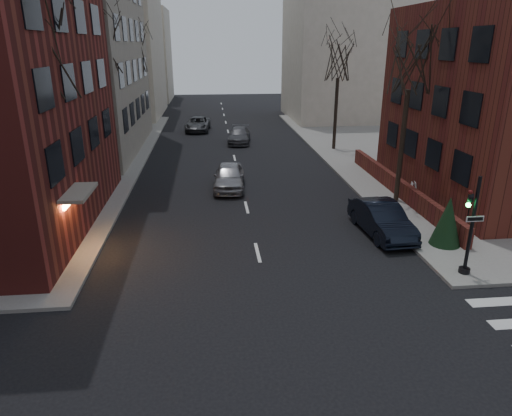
# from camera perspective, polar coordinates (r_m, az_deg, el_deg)

# --- Properties ---
(low_wall_right) EXTENTS (0.35, 16.00, 1.00)m
(low_wall_right) POSITION_cam_1_polar(r_m,az_deg,el_deg) (28.91, 17.35, 2.60)
(low_wall_right) COLOR #5B241A
(low_wall_right) RESTS_ON sidewalk_far_right
(building_distant_la) EXTENTS (14.00, 16.00, 18.00)m
(building_distant_la) POSITION_cam_1_polar(r_m,az_deg,el_deg) (62.73, -18.92, 19.06)
(building_distant_la) COLOR beige
(building_distant_la) RESTS_ON ground
(building_distant_ra) EXTENTS (14.00, 14.00, 16.00)m
(building_distant_ra) POSITION_cam_1_polar(r_m,az_deg,el_deg) (58.86, 11.52, 18.73)
(building_distant_ra) COLOR beige
(building_distant_ra) RESTS_ON ground
(building_distant_lb) EXTENTS (10.00, 12.00, 14.00)m
(building_distant_lb) POSITION_cam_1_polar(r_m,az_deg,el_deg) (79.16, -14.59, 17.97)
(building_distant_lb) COLOR beige
(building_distant_lb) RESTS_ON ground
(traffic_signal) EXTENTS (0.76, 0.44, 4.00)m
(traffic_signal) POSITION_cam_1_polar(r_m,az_deg,el_deg) (19.51, 25.12, -2.75)
(traffic_signal) COLOR black
(traffic_signal) RESTS_ON sidewalk_far_right
(tree_left_a) EXTENTS (4.18, 4.18, 10.26)m
(tree_left_a) POSITION_cam_1_polar(r_m,az_deg,el_deg) (21.48, -25.66, 17.19)
(tree_left_a) COLOR #2D231C
(tree_left_a) RESTS_ON sidewalk_far_left
(tree_left_b) EXTENTS (4.40, 4.40, 10.80)m
(tree_left_b) POSITION_cam_1_polar(r_m,az_deg,el_deg) (33.08, -18.86, 19.09)
(tree_left_b) COLOR #2D231C
(tree_left_b) RESTS_ON sidewalk_far_left
(tree_left_c) EXTENTS (3.96, 3.96, 9.72)m
(tree_left_c) POSITION_cam_1_polar(r_m,az_deg,el_deg) (46.87, -15.02, 18.31)
(tree_left_c) COLOR #2D231C
(tree_left_c) RESTS_ON sidewalk_far_left
(tree_right_a) EXTENTS (3.96, 3.96, 9.72)m
(tree_right_a) POSITION_cam_1_polar(r_m,az_deg,el_deg) (26.64, 18.84, 17.24)
(tree_right_a) COLOR #2D231C
(tree_right_a) RESTS_ON sidewalk_far_right
(tree_right_b) EXTENTS (3.74, 3.74, 9.18)m
(tree_right_b) POSITION_cam_1_polar(r_m,az_deg,el_deg) (39.86, 10.31, 17.84)
(tree_right_b) COLOR #2D231C
(tree_right_b) RESTS_ON sidewalk_far_right
(streetlamp_near) EXTENTS (0.36, 0.36, 6.28)m
(streetlamp_near) POSITION_cam_1_polar(r_m,az_deg,el_deg) (29.39, -18.33, 9.98)
(streetlamp_near) COLOR black
(streetlamp_near) RESTS_ON sidewalk_far_left
(streetlamp_far) EXTENTS (0.36, 0.36, 6.28)m
(streetlamp_far) POSITION_cam_1_polar(r_m,az_deg,el_deg) (48.97, -13.55, 14.00)
(streetlamp_far) COLOR black
(streetlamp_far) RESTS_ON sidewalk_far_left
(parked_sedan) EXTENTS (2.04, 4.91, 1.58)m
(parked_sedan) POSITION_cam_1_polar(r_m,az_deg,el_deg) (22.89, 15.43, -1.33)
(parked_sedan) COLOR black
(parked_sedan) RESTS_ON ground
(car_lane_silver) EXTENTS (2.29, 4.86, 1.61)m
(car_lane_silver) POSITION_cam_1_polar(r_m,az_deg,el_deg) (29.20, -3.37, 3.97)
(car_lane_silver) COLOR gray
(car_lane_silver) RESTS_ON ground
(car_lane_gray) EXTENTS (2.54, 5.00, 1.39)m
(car_lane_gray) POSITION_cam_1_polar(r_m,az_deg,el_deg) (43.19, -2.11, 9.05)
(car_lane_gray) COLOR #404146
(car_lane_gray) RESTS_ON ground
(car_lane_far) EXTENTS (2.80, 5.35, 1.44)m
(car_lane_far) POSITION_cam_1_polar(r_m,az_deg,el_deg) (49.69, -7.29, 10.36)
(car_lane_far) COLOR #3D3E42
(car_lane_far) RESTS_ON ground
(sandwich_board) EXTENTS (0.52, 0.64, 0.89)m
(sandwich_board) POSITION_cam_1_polar(r_m,az_deg,el_deg) (28.81, 19.04, 2.24)
(sandwich_board) COLOR silver
(sandwich_board) RESTS_ON sidewalk_far_right
(evergreen_shrub) EXTENTS (1.75, 1.75, 2.27)m
(evergreen_shrub) POSITION_cam_1_polar(r_m,az_deg,el_deg) (22.20, 22.82, -1.51)
(evergreen_shrub) COLOR black
(evergreen_shrub) RESTS_ON sidewalk_far_right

